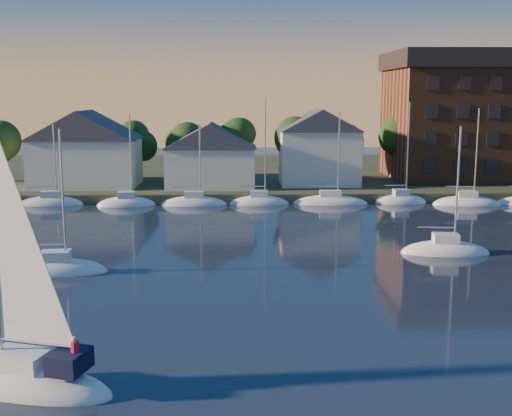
{
  "coord_description": "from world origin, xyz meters",
  "views": [
    {
      "loc": [
        -2.18,
        -24.31,
        12.68
      ],
      "look_at": [
        -1.08,
        22.0,
        4.42
      ],
      "focal_mm": 45.0,
      "sensor_mm": 36.0,
      "label": 1
    }
  ],
  "objects_px": {
    "clubhouse_centre": "(211,154)",
    "drifting_sailboat_right": "(445,252)",
    "drifting_sailboat_left": "(57,272)",
    "hero_sailboat": "(23,375)",
    "condo_block": "(500,115)",
    "clubhouse_west": "(86,148)",
    "clubhouse_east": "(319,146)"
  },
  "relations": [
    {
      "from": "condo_block",
      "to": "drifting_sailboat_right",
      "type": "bearing_deg",
      "value": -116.58
    },
    {
      "from": "clubhouse_centre",
      "to": "hero_sailboat",
      "type": "bearing_deg",
      "value": -95.97
    },
    {
      "from": "hero_sailboat",
      "to": "drifting_sailboat_left",
      "type": "bearing_deg",
      "value": -61.46
    },
    {
      "from": "clubhouse_centre",
      "to": "drifting_sailboat_left",
      "type": "relative_size",
      "value": 1.01
    },
    {
      "from": "clubhouse_west",
      "to": "hero_sailboat",
      "type": "distance_m",
      "value": 57.0
    },
    {
      "from": "drifting_sailboat_right",
      "to": "hero_sailboat",
      "type": "bearing_deg",
      "value": -132.7
    },
    {
      "from": "hero_sailboat",
      "to": "drifting_sailboat_right",
      "type": "bearing_deg",
      "value": -121.08
    },
    {
      "from": "clubhouse_centre",
      "to": "condo_block",
      "type": "bearing_deg",
      "value": 11.24
    },
    {
      "from": "drifting_sailboat_left",
      "to": "condo_block",
      "type": "bearing_deg",
      "value": 37.76
    },
    {
      "from": "hero_sailboat",
      "to": "clubhouse_east",
      "type": "bearing_deg",
      "value": -92.08
    },
    {
      "from": "clubhouse_west",
      "to": "drifting_sailboat_right",
      "type": "height_order",
      "value": "clubhouse_west"
    },
    {
      "from": "clubhouse_east",
      "to": "drifting_sailboat_right",
      "type": "xyz_separation_m",
      "value": [
        6.24,
        -33.54,
        -5.9
      ]
    },
    {
      "from": "clubhouse_centre",
      "to": "hero_sailboat",
      "type": "relative_size",
      "value": 0.83
    },
    {
      "from": "clubhouse_west",
      "to": "drifting_sailboat_left",
      "type": "relative_size",
      "value": 1.2
    },
    {
      "from": "drifting_sailboat_left",
      "to": "drifting_sailboat_right",
      "type": "distance_m",
      "value": 30.1
    },
    {
      "from": "clubhouse_centre",
      "to": "drifting_sailboat_right",
      "type": "distance_m",
      "value": 37.82
    },
    {
      "from": "clubhouse_west",
      "to": "clubhouse_east",
      "type": "relative_size",
      "value": 1.3
    },
    {
      "from": "clubhouse_centre",
      "to": "drifting_sailboat_right",
      "type": "height_order",
      "value": "drifting_sailboat_right"
    },
    {
      "from": "clubhouse_west",
      "to": "condo_block",
      "type": "bearing_deg",
      "value": 7.07
    },
    {
      "from": "drifting_sailboat_right",
      "to": "clubhouse_centre",
      "type": "bearing_deg",
      "value": 128.14
    },
    {
      "from": "condo_block",
      "to": "drifting_sailboat_left",
      "type": "distance_m",
      "value": 67.23
    },
    {
      "from": "clubhouse_west",
      "to": "hero_sailboat",
      "type": "relative_size",
      "value": 0.98
    },
    {
      "from": "clubhouse_centre",
      "to": "clubhouse_east",
      "type": "relative_size",
      "value": 1.1
    },
    {
      "from": "clubhouse_centre",
      "to": "condo_block",
      "type": "distance_m",
      "value": 41.05
    },
    {
      "from": "hero_sailboat",
      "to": "drifting_sailboat_left",
      "type": "height_order",
      "value": "hero_sailboat"
    },
    {
      "from": "clubhouse_centre",
      "to": "drifting_sailboat_left",
      "type": "bearing_deg",
      "value": -104.45
    },
    {
      "from": "clubhouse_west",
      "to": "clubhouse_centre",
      "type": "height_order",
      "value": "clubhouse_west"
    },
    {
      "from": "drifting_sailboat_right",
      "to": "clubhouse_east",
      "type": "bearing_deg",
      "value": 105.99
    },
    {
      "from": "clubhouse_west",
      "to": "clubhouse_east",
      "type": "height_order",
      "value": "clubhouse_east"
    },
    {
      "from": "condo_block",
      "to": "drifting_sailboat_left",
      "type": "bearing_deg",
      "value": -137.99
    },
    {
      "from": "clubhouse_centre",
      "to": "condo_block",
      "type": "xyz_separation_m",
      "value": [
        40.0,
        7.95,
        4.66
      ]
    },
    {
      "from": "drifting_sailboat_left",
      "to": "drifting_sailboat_right",
      "type": "relative_size",
      "value": 1.01
    }
  ]
}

